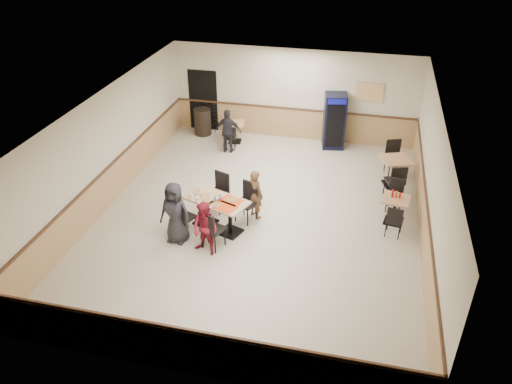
% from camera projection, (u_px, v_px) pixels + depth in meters
% --- Properties ---
extents(ground, '(10.00, 10.00, 0.00)m').
position_uv_depth(ground, '(259.00, 217.00, 12.78)').
color(ground, beige).
rests_on(ground, ground).
extents(room_shell, '(10.00, 10.00, 10.00)m').
position_uv_depth(room_shell, '(339.00, 160.00, 14.25)').
color(room_shell, silver).
rests_on(room_shell, ground).
extents(main_table, '(1.71, 1.25, 0.83)m').
position_uv_depth(main_table, '(217.00, 209.00, 12.09)').
color(main_table, black).
rests_on(main_table, ground).
extents(main_chairs, '(1.90, 2.17, 1.05)m').
position_uv_depth(main_chairs, '(215.00, 209.00, 12.13)').
color(main_chairs, black).
rests_on(main_chairs, ground).
extents(diner_woman_left, '(0.80, 0.56, 1.54)m').
position_uv_depth(diner_woman_left, '(175.00, 213.00, 11.54)').
color(diner_woman_left, '#222127').
rests_on(diner_woman_left, ground).
extents(diner_woman_right, '(0.77, 0.68, 1.32)m').
position_uv_depth(diner_woman_right, '(205.00, 229.00, 11.19)').
color(diner_woman_right, maroon).
rests_on(diner_woman_right, ground).
extents(diner_man_opposite, '(0.58, 0.54, 1.33)m').
position_uv_depth(diner_man_opposite, '(255.00, 194.00, 12.47)').
color(diner_man_opposite, brown).
rests_on(diner_man_opposite, ground).
extents(lone_diner, '(0.86, 0.42, 1.42)m').
position_uv_depth(lone_diner, '(228.00, 131.00, 15.62)').
color(lone_diner, '#222127').
rests_on(lone_diner, ground).
extents(tabletop_clutter, '(1.31, 0.90, 0.12)m').
position_uv_depth(tabletop_clutter, '(217.00, 200.00, 11.88)').
color(tabletop_clutter, red).
rests_on(tabletop_clutter, main_table).
extents(side_table_near, '(0.75, 0.75, 0.70)m').
position_uv_depth(side_table_near, '(395.00, 206.00, 12.35)').
color(side_table_near, black).
rests_on(side_table_near, ground).
extents(side_table_near_chair_south, '(0.47, 0.47, 0.88)m').
position_uv_depth(side_table_near_chair_south, '(395.00, 219.00, 11.90)').
color(side_table_near_chair_south, black).
rests_on(side_table_near_chair_south, ground).
extents(side_table_near_chair_north, '(0.47, 0.47, 0.88)m').
position_uv_depth(side_table_near_chair_north, '(395.00, 196.00, 12.83)').
color(side_table_near_chair_north, black).
rests_on(side_table_near_chair_north, ground).
extents(side_table_far, '(0.98, 0.98, 0.82)m').
position_uv_depth(side_table_far, '(395.00, 168.00, 13.90)').
color(side_table_far, black).
rests_on(side_table_far, ground).
extents(side_table_far_chair_south, '(0.62, 0.62, 1.04)m').
position_uv_depth(side_table_far_chair_south, '(395.00, 180.00, 13.36)').
color(side_table_far_chair_south, black).
rests_on(side_table_far_chair_south, ground).
extents(side_table_far_chair_north, '(0.62, 0.62, 1.04)m').
position_uv_depth(side_table_far_chair_north, '(395.00, 158.00, 14.46)').
color(side_table_far_chair_north, black).
rests_on(side_table_far_chair_north, ground).
extents(condiment_caddy, '(0.23, 0.06, 0.20)m').
position_uv_depth(condiment_caddy, '(395.00, 194.00, 12.23)').
color(condiment_caddy, '#B60D0F').
rests_on(condiment_caddy, side_table_near).
extents(back_table, '(0.72, 0.72, 0.68)m').
position_uv_depth(back_table, '(235.00, 129.00, 16.40)').
color(back_table, black).
rests_on(back_table, ground).
extents(back_table_chair_lone, '(0.45, 0.45, 0.86)m').
position_uv_depth(back_table_chair_lone, '(230.00, 137.00, 15.96)').
color(back_table_chair_lone, black).
rests_on(back_table_chair_lone, ground).
extents(pepsi_cooler, '(0.78, 0.78, 1.78)m').
position_uv_depth(pepsi_cooler, '(334.00, 121.00, 15.87)').
color(pepsi_cooler, black).
rests_on(pepsi_cooler, ground).
extents(trash_bin, '(0.57, 0.57, 0.90)m').
position_uv_depth(trash_bin, '(203.00, 122.00, 16.93)').
color(trash_bin, black).
rests_on(trash_bin, ground).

